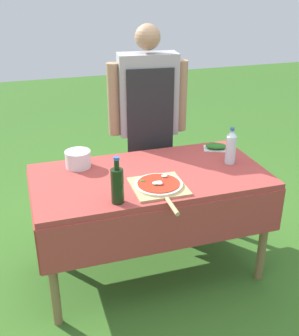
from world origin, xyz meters
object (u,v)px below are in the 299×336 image
water_bottle (231,147)px  herb_container (216,147)px  pizza_on_peel (159,186)px  oil_bottle (117,185)px  person_cook (148,115)px  mixing_tub (78,159)px  prep_table (150,188)px

water_bottle → herb_container: size_ratio=1.19×
water_bottle → pizza_on_peel: bearing=-161.0°
herb_container → water_bottle: bearing=-94.8°
pizza_on_peel → oil_bottle: bearing=-160.4°
herb_container → oil_bottle: bearing=-148.0°
person_cook → water_bottle: (0.38, -0.58, -0.07)m
herb_container → mixing_tub: bearing=-179.9°
pizza_on_peel → oil_bottle: 0.29m
prep_table → water_bottle: 0.58m
herb_container → pizza_on_peel: bearing=-142.8°
oil_bottle → water_bottle: size_ratio=1.10×
prep_table → water_bottle: bearing=-0.5°
person_cook → water_bottle: person_cook is taller
pizza_on_peel → mixing_tub: mixing_tub is taller
pizza_on_peel → water_bottle: 0.59m
person_cook → water_bottle: 0.70m
prep_table → water_bottle: size_ratio=5.99×
water_bottle → mixing_tub: (-0.95, 0.24, -0.06)m
prep_table → person_cook: size_ratio=0.94×
person_cook → herb_container: bearing=145.7°
mixing_tub → person_cook: bearing=30.8°
prep_table → mixing_tub: bearing=149.3°
mixing_tub → pizza_on_peel: bearing=-47.6°
prep_table → herb_container: herb_container is taller
water_bottle → prep_table: bearing=179.5°
herb_container → mixing_tub: (-0.97, -0.00, 0.03)m
oil_bottle → mixing_tub: size_ratio=1.64×
prep_table → pizza_on_peel: 0.22m
person_cook → mixing_tub: person_cook is taller
pizza_on_peel → person_cook: bearing=78.2°
prep_table → oil_bottle: (-0.27, -0.28, 0.20)m
person_cook → mixing_tub: bearing=37.0°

